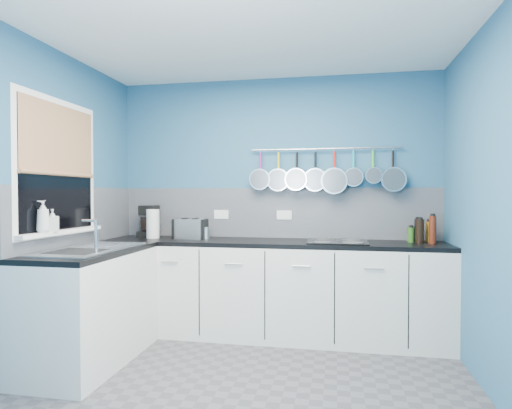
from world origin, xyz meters
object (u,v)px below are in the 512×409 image
(coffee_maker, at_px, (148,221))
(toaster, at_px, (190,229))
(soap_bottle_a, at_px, (43,217))
(hob, at_px, (337,242))
(soap_bottle_b, at_px, (52,220))
(canister, at_px, (206,233))
(paper_towel, at_px, (153,224))

(coffee_maker, height_order, toaster, coffee_maker)
(soap_bottle_a, distance_m, hob, 2.44)
(soap_bottle_b, relative_size, canister, 1.50)
(paper_towel, xyz_separation_m, toaster, (0.38, 0.02, -0.05))
(paper_towel, height_order, coffee_maker, coffee_maker)
(coffee_maker, relative_size, canister, 2.80)
(soap_bottle_b, bearing_deg, canister, 50.18)
(soap_bottle_a, xyz_separation_m, hob, (2.15, 1.12, -0.26))
(soap_bottle_b, xyz_separation_m, paper_towel, (0.35, 1.05, -0.09))
(soap_bottle_a, xyz_separation_m, paper_towel, (0.35, 1.16, -0.13))
(soap_bottle_a, bearing_deg, toaster, 58.41)
(soap_bottle_b, height_order, coffee_maker, same)
(soap_bottle_a, xyz_separation_m, toaster, (0.73, 1.18, -0.17))
(soap_bottle_a, height_order, paper_towel, soap_bottle_a)
(toaster, xyz_separation_m, hob, (1.42, -0.06, -0.09))
(soap_bottle_b, bearing_deg, paper_towel, 71.83)
(coffee_maker, xyz_separation_m, hob, (1.91, -0.15, -0.16))
(soap_bottle_b, relative_size, hob, 0.32)
(soap_bottle_a, distance_m, coffee_maker, 1.30)
(soap_bottle_a, relative_size, coffee_maker, 0.74)
(soap_bottle_a, bearing_deg, paper_towel, 73.40)
(coffee_maker, xyz_separation_m, canister, (0.65, -0.09, -0.10))
(paper_towel, distance_m, canister, 0.55)
(toaster, bearing_deg, soap_bottle_b, -117.44)
(toaster, bearing_deg, hob, 4.01)
(soap_bottle_a, relative_size, soap_bottle_b, 1.39)
(paper_towel, distance_m, toaster, 0.39)
(canister, bearing_deg, soap_bottle_a, -127.16)
(coffee_maker, height_order, hob, coffee_maker)
(soap_bottle_a, height_order, toaster, soap_bottle_a)
(soap_bottle_a, height_order, hob, soap_bottle_a)
(paper_towel, distance_m, hob, 1.81)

